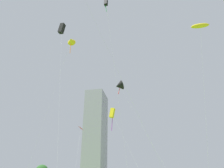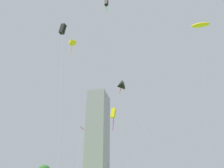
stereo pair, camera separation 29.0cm
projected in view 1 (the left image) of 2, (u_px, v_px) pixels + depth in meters
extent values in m
cylinder|color=silver|center=(116.00, 68.00, 20.79)|extent=(9.06, 4.19, 24.70)
cylinder|color=silver|center=(77.00, 158.00, 40.82)|extent=(2.15, 5.70, 13.34)
pyramid|color=red|center=(81.00, 128.00, 46.51)|extent=(1.33, 1.23, 0.82)
cylinder|color=silver|center=(60.00, 86.00, 33.87)|extent=(7.82, 7.41, 32.75)
cube|color=black|center=(62.00, 29.00, 45.39)|extent=(1.36, 1.00, 2.48)
cylinder|color=silver|center=(205.00, 107.00, 28.63)|extent=(2.66, 6.21, 23.08)
ellipsoid|color=yellow|center=(200.00, 26.00, 30.73)|extent=(3.43, 2.69, 1.99)
cylinder|color=silver|center=(116.00, 81.00, 32.17)|extent=(2.99, 2.34, 32.67)
cube|color=black|center=(106.00, 3.00, 38.85)|extent=(0.61, 0.79, 1.54)
cylinder|color=green|center=(106.00, 8.00, 38.25)|extent=(0.41, 0.23, 2.09)
cylinder|color=silver|center=(130.00, 150.00, 36.12)|extent=(6.90, 1.30, 14.64)
cube|color=yellow|center=(112.00, 113.00, 40.91)|extent=(1.06, 0.87, 2.01)
cylinder|color=purple|center=(112.00, 122.00, 40.05)|extent=(0.21, 0.40, 3.27)
cylinder|color=silver|center=(49.00, 107.00, 36.85)|extent=(6.03, 0.51, 28.51)
cone|color=yellow|center=(71.00, 41.00, 42.49)|extent=(1.91, 1.64, 1.66)
cylinder|color=orange|center=(70.00, 48.00, 41.69)|extent=(0.45, 0.54, 3.00)
cylinder|color=silver|center=(145.00, 132.00, 39.08)|extent=(10.43, 1.10, 21.64)
cone|color=black|center=(119.00, 86.00, 45.84)|extent=(2.79, 2.80, 2.52)
cylinder|color=red|center=(119.00, 91.00, 45.31)|extent=(0.41, 0.44, 1.77)
cube|color=#939399|center=(95.00, 137.00, 157.69)|extent=(16.93, 23.23, 70.38)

